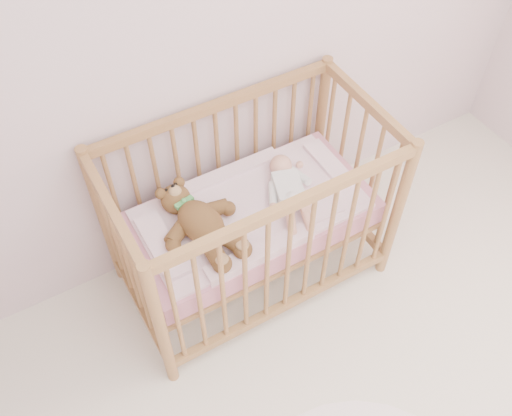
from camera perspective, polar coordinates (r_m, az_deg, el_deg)
wall_back at (r=2.58m, az=-4.36°, el=17.64°), size 4.00×0.02×2.70m
crib at (r=2.87m, az=-0.50°, el=-0.85°), size 1.36×0.76×1.00m
mattress at (r=2.88m, az=-0.49°, el=-1.03°), size 1.22×0.62×0.13m
blanket at (r=2.83m, az=-0.50°, el=-0.09°), size 1.10×0.58×0.06m
baby at (r=2.83m, az=3.25°, el=2.18°), size 0.39×0.56×0.12m
teddy_bear at (r=2.67m, az=-5.52°, el=-1.53°), size 0.52×0.66×0.16m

